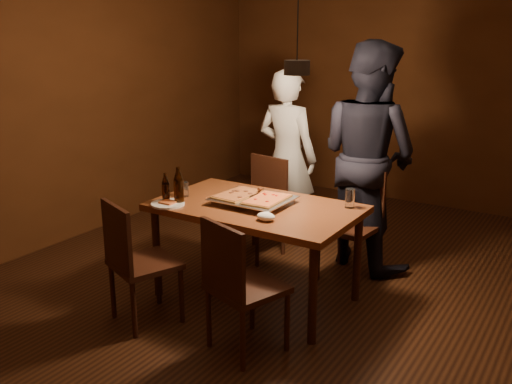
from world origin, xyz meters
The scene contains 19 objects.
room_shell centered at (0.00, 0.00, 1.40)m, with size 6.00×6.00×6.00m.
dining_table centered at (-0.25, -0.13, 0.68)m, with size 1.50×0.90×0.75m.
chair_far_left centered at (-0.69, 0.66, 0.54)m, with size 0.48×0.48×0.49m.
chair_far_right centered at (0.20, 0.69, 0.54)m, with size 0.46×0.46×0.49m.
chair_near_left centered at (-0.75, -0.92, 0.54)m, with size 0.55×0.55×0.49m.
chair_near_right centered at (0.07, -0.86, 0.54)m, with size 0.53×0.53×0.49m.
pizza_tray centered at (-0.28, -0.12, 0.77)m, with size 0.55×0.45×0.05m, color silver.
pizza_meat centered at (-0.41, -0.13, 0.81)m, with size 0.24×0.38×0.02m, color maroon.
pizza_cheese centered at (-0.16, -0.13, 0.81)m, with size 0.24×0.37×0.02m, color gold.
spatula centered at (-0.27, -0.09, 0.81)m, with size 0.09×0.24×0.04m, color silver, non-canonical shape.
beer_bottle_a centered at (-0.86, -0.43, 0.86)m, with size 0.06×0.06×0.22m.
beer_bottle_b centered at (-0.75, -0.41, 0.89)m, with size 0.07×0.07×0.28m.
water_glass_left centered at (-0.85, -0.24, 0.81)m, with size 0.07×0.07×0.11m, color silver.
water_glass_right centered at (0.36, 0.18, 0.82)m, with size 0.07×0.07×0.14m, color silver.
plate_slice centered at (-0.80, -0.48, 0.76)m, with size 0.25×0.25×0.03m.
napkin centered at (0.00, -0.39, 0.78)m, with size 0.13×0.10×0.06m, color white.
diner_white centered at (-0.66, 1.06, 0.83)m, with size 0.61×0.40×1.66m, color silver.
diner_dark centered at (0.18, 0.98, 0.96)m, with size 0.94×0.73×1.93m, color black.
pendant_lamp centered at (0.00, 0.00, 1.76)m, with size 0.18×0.18×1.10m.
Camera 1 is at (1.90, -3.54, 2.02)m, focal length 40.00 mm.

